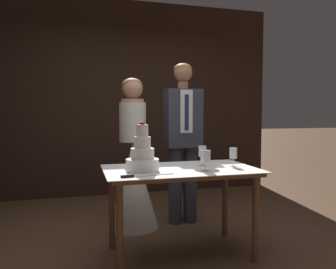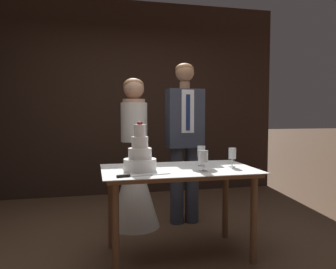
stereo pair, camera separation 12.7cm
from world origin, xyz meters
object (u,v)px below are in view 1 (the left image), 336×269
object	(u,v)px
tiered_cake	(142,157)
cake_knife	(138,176)
wine_glass_far	(233,154)
wine_glass_near	(205,157)
bride	(133,172)
cake_table	(180,179)
wine_glass_middle	(202,152)
groom	(183,135)

from	to	relation	value
tiered_cake	cake_knife	distance (m)	0.27
tiered_cake	wine_glass_far	world-z (taller)	tiered_cake
wine_glass_near	bride	distance (m)	1.10
tiered_cake	cake_table	bearing A→B (deg)	6.47
wine_glass_middle	bride	world-z (taller)	bride
bride	groom	world-z (taller)	groom
tiered_cake	wine_glass_far	size ratio (longest dim) A/B	2.39
cake_knife	wine_glass_far	size ratio (longest dim) A/B	2.51
wine_glass_near	groom	bearing A→B (deg)	82.94
tiered_cake	wine_glass_near	xyz separation A→B (m)	(0.49, -0.14, -0.00)
wine_glass_far	cake_table	bearing A→B (deg)	175.56
wine_glass_middle	cake_table	bearing A→B (deg)	-162.60
wine_glass_near	wine_glass_far	distance (m)	0.34
tiered_cake	bride	world-z (taller)	bride
wine_glass_far	bride	bearing A→B (deg)	132.02
cake_knife	wine_glass_near	distance (m)	0.59
wine_glass_near	wine_glass_middle	xyz separation A→B (m)	(0.07, 0.25, 0.02)
wine_glass_near	groom	size ratio (longest dim) A/B	0.10
tiered_cake	cake_knife	world-z (taller)	tiered_cake
cake_table	wine_glass_near	xyz separation A→B (m)	(0.16, -0.18, 0.21)
cake_knife	wine_glass_far	bearing A→B (deg)	5.48
cake_table	bride	size ratio (longest dim) A/B	0.81
cake_table	cake_knife	size ratio (longest dim) A/B	3.07
cake_table	tiered_cake	bearing A→B (deg)	-173.53
tiered_cake	wine_glass_near	bearing A→B (deg)	-15.71
bride	wine_glass_middle	bearing A→B (deg)	-55.19
bride	cake_table	bearing A→B (deg)	-70.75
tiered_cake	cake_knife	bearing A→B (deg)	-108.98
cake_table	wine_glass_far	world-z (taller)	wine_glass_far
groom	cake_knife	bearing A→B (deg)	-122.96
cake_table	wine_glass_middle	size ratio (longest dim) A/B	7.09
tiered_cake	cake_knife	size ratio (longest dim) A/B	0.95
cake_table	wine_glass_near	world-z (taller)	wine_glass_near
tiered_cake	groom	bearing A→B (deg)	53.72
cake_table	groom	world-z (taller)	groom
wine_glass_far	bride	distance (m)	1.16
tiered_cake	wine_glass_far	xyz separation A→B (m)	(0.81, 0.00, -0.00)
wine_glass_middle	wine_glass_far	bearing A→B (deg)	-23.59
groom	tiered_cake	bearing A→B (deg)	-126.28
cake_table	wine_glass_middle	distance (m)	0.33
wine_glass_near	groom	xyz separation A→B (m)	(0.12, 0.97, 0.11)
cake_knife	wine_glass_near	xyz separation A→B (m)	(0.57, 0.10, 0.10)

